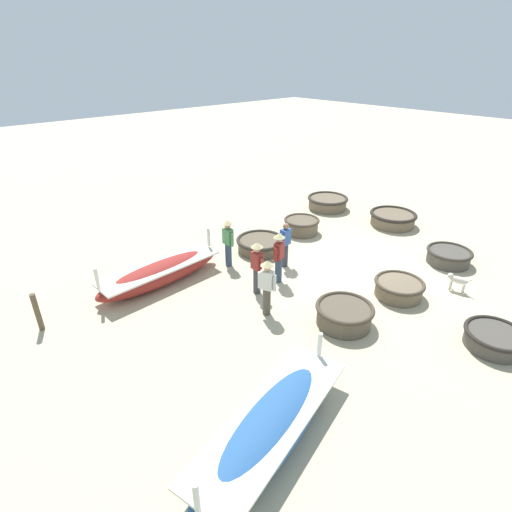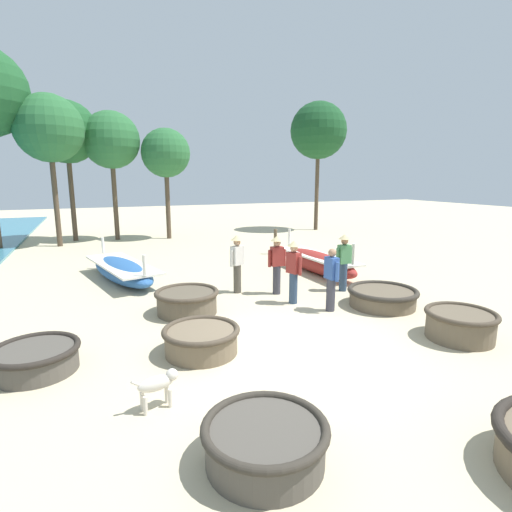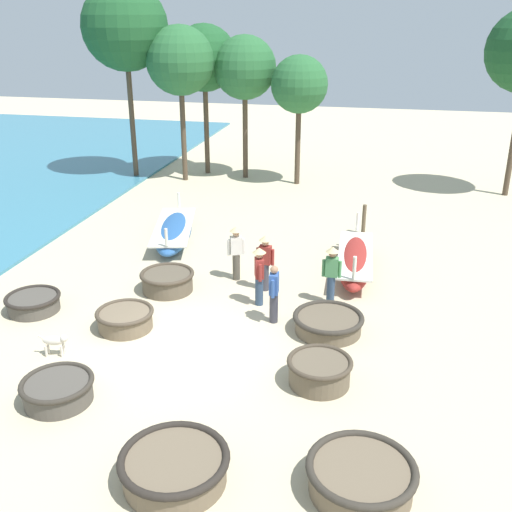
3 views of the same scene
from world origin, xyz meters
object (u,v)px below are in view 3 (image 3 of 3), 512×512
(long_boat_ochre_hull, at_px, (174,231))
(mooring_post_shoreline, at_px, (364,219))
(coracle_front_left, at_px, (319,371))
(coracle_nearest, at_px, (361,477))
(fisherman_crouching, at_px, (265,259))
(fisherman_by_coracle, at_px, (274,293))
(long_boat_white_hull, at_px, (355,261))
(fisherman_standing_right, at_px, (236,249))
(tree_rightmost, at_px, (125,27))
(tree_tall_back, at_px, (299,85))
(dog, at_px, (55,341))
(coracle_front_right, at_px, (174,467))
(coracle_tilted, at_px, (125,318))
(tree_center, at_px, (245,68))
(tree_leftmost, at_px, (204,59))
(coracle_beside_post, at_px, (33,302))
(coracle_weathered, at_px, (167,281))
(fisherman_with_hat, at_px, (259,272))
(fisherman_standing_left, at_px, (332,271))
(coracle_far_right, at_px, (58,390))
(coracle_far_left, at_px, (328,322))
(tree_left_mid, at_px, (180,61))

(long_boat_ochre_hull, distance_m, mooring_post_shoreline, 6.79)
(coracle_front_left, bearing_deg, coracle_nearest, -70.57)
(coracle_front_left, xyz_separation_m, long_boat_ochre_hull, (-6.04, 7.64, 0.01))
(coracle_nearest, bearing_deg, fisherman_crouching, 113.21)
(fisherman_by_coracle, bearing_deg, long_boat_white_hull, 63.77)
(fisherman_standing_right, bearing_deg, tree_rightmost, 126.10)
(long_boat_white_hull, relative_size, tree_tall_back, 0.74)
(mooring_post_shoreline, height_order, tree_rightmost, tree_rightmost)
(coracle_front_left, relative_size, dog, 2.09)
(coracle_nearest, distance_m, long_boat_white_hull, 9.23)
(coracle_front_right, bearing_deg, fisherman_standing_right, 97.10)
(dog, bearing_deg, coracle_tilted, 56.28)
(tree_tall_back, bearing_deg, tree_center, 166.96)
(fisherman_by_coracle, height_order, tree_leftmost, tree_leftmost)
(coracle_beside_post, bearing_deg, coracle_nearest, -27.82)
(coracle_weathered, height_order, mooring_post_shoreline, mooring_post_shoreline)
(long_boat_ochre_hull, relative_size, fisherman_with_hat, 2.72)
(fisherman_crouching, height_order, tree_leftmost, tree_leftmost)
(coracle_front_left, xyz_separation_m, fisherman_standing_right, (-3.08, 4.90, 0.64))
(fisherman_by_coracle, relative_size, fisherman_standing_left, 0.94)
(fisherman_by_coracle, xyz_separation_m, fisherman_standing_right, (-1.60, 2.38, 0.12))
(dog, distance_m, tree_center, 17.47)
(coracle_far_right, xyz_separation_m, fisherman_by_coracle, (3.67, 4.31, 0.56))
(coracle_weathered, xyz_separation_m, long_boat_white_hull, (5.16, 2.51, 0.06))
(coracle_far_left, xyz_separation_m, fisherman_standing_left, (-0.11, 1.59, 0.70))
(long_boat_ochre_hull, xyz_separation_m, fisherman_standing_right, (2.95, -2.74, 0.62))
(coracle_far_left, relative_size, fisherman_with_hat, 1.07)
(coracle_front_left, distance_m, fisherman_crouching, 4.88)
(coracle_nearest, height_order, mooring_post_shoreline, mooring_post_shoreline)
(fisherman_crouching, xyz_separation_m, fisherman_standing_right, (-0.99, 0.54, 0.00))
(coracle_front_right, bearing_deg, mooring_post_shoreline, 79.47)
(coracle_front_left, height_order, coracle_beside_post, coracle_front_left)
(coracle_far_left, bearing_deg, dog, -157.68)
(long_boat_ochre_hull, distance_m, fisherman_standing_right, 4.07)
(long_boat_ochre_hull, xyz_separation_m, tree_rightmost, (-4.75, 7.83, 6.48))
(tree_left_mid, height_order, tree_tall_back, tree_left_mid)
(coracle_beside_post, height_order, tree_tall_back, tree_tall_back)
(coracle_far_left, bearing_deg, coracle_front_right, -109.13)
(fisherman_with_hat, bearing_deg, long_boat_ochre_hull, 133.20)
(fisherman_crouching, bearing_deg, coracle_far_right, -116.48)
(fisherman_with_hat, distance_m, dog, 5.45)
(coracle_far_right, distance_m, fisherman_by_coracle, 5.69)
(fisherman_with_hat, bearing_deg, fisherman_by_coracle, -57.06)
(fisherman_standing_left, bearing_deg, coracle_beside_post, -164.32)
(fisherman_crouching, relative_size, mooring_post_shoreline, 1.53)
(coracle_weathered, xyz_separation_m, coracle_nearest, (5.87, -6.69, -0.01))
(coracle_front_left, xyz_separation_m, fisherman_standing_left, (-0.17, 3.90, 0.64))
(coracle_tilted, distance_m, long_boat_white_hull, 7.27)
(tree_center, distance_m, tree_tall_back, 2.75)
(coracle_beside_post, distance_m, fisherman_by_coracle, 6.47)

